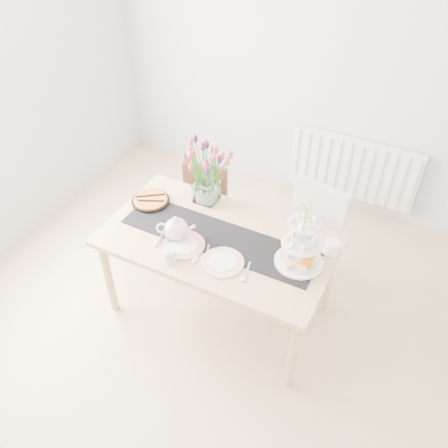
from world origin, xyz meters
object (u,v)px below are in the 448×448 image
at_px(cream_jug, 332,247).
at_px(dining_table, 218,246).
at_px(tulip_vase, 206,164).
at_px(mug_white, 170,255).
at_px(plate_left, 184,245).
at_px(tart_tin, 151,201).
at_px(cake_stand, 301,248).
at_px(mug_orange, 305,261).
at_px(chair_brown, 202,204).
at_px(radiator, 353,168).
at_px(teapot, 176,229).
at_px(mug_grey, 171,234).
at_px(plate_right, 223,262).
at_px(chair_white, 308,232).

bearing_deg(cream_jug, dining_table, -164.99).
distance_m(tulip_vase, mug_white, 0.74).
bearing_deg(plate_left, tart_tin, 147.78).
bearing_deg(tulip_vase, cake_stand, -20.09).
distance_m(tulip_vase, mug_orange, 1.00).
bearing_deg(mug_orange, chair_brown, 93.43).
xyz_separation_m(radiator, cream_jug, (0.21, -1.50, 0.35)).
distance_m(radiator, tulip_vase, 1.71).
distance_m(dining_table, teapot, 0.33).
distance_m(mug_grey, plate_right, 0.42).
bearing_deg(radiator, mug_orange, -86.67).
bearing_deg(plate_right, dining_table, 124.30).
relative_size(chair_white, teapot, 3.45).
bearing_deg(teapot, mug_orange, -14.69).
xyz_separation_m(chair_white, cake_stand, (0.11, -0.56, 0.35)).
height_order(plate_left, plate_right, same).
height_order(chair_brown, teapot, teapot).
distance_m(mug_grey, plate_left, 0.12).
xyz_separation_m(dining_table, mug_orange, (0.62, 0.01, 0.13)).
distance_m(tart_tin, plate_right, 0.84).
bearing_deg(mug_grey, teapot, 41.14).
xyz_separation_m(chair_white, plate_left, (-0.65, -0.76, 0.22)).
bearing_deg(chair_white, plate_right, -101.93).
xyz_separation_m(tulip_vase, mug_white, (0.10, -0.68, -0.27)).
relative_size(mug_grey, plate_right, 0.38).
distance_m(dining_table, plate_right, 0.26).
relative_size(cake_stand, cream_jug, 4.69).
distance_m(tulip_vase, cake_stand, 0.93).
bearing_deg(mug_white, mug_orange, 47.17).
bearing_deg(cream_jug, mug_white, -150.21).
bearing_deg(chair_white, tart_tin, -146.04).
bearing_deg(cake_stand, mug_orange, -23.30).
xyz_separation_m(chair_brown, chair_white, (0.95, -0.01, 0.08)).
bearing_deg(cream_jug, chair_white, 124.27).
relative_size(mug_grey, plate_left, 0.37).
distance_m(tulip_vase, plate_left, 0.62).
distance_m(teapot, mug_orange, 0.89).
distance_m(teapot, cream_jug, 1.05).
relative_size(cream_jug, mug_orange, 0.91).
bearing_deg(plate_right, mug_white, -156.53).
xyz_separation_m(chair_brown, cake_stand, (1.05, -0.57, 0.44)).
xyz_separation_m(chair_white, teapot, (-0.73, -0.71, 0.30)).
distance_m(chair_white, teapot, 1.06).
bearing_deg(cream_jug, mug_orange, -120.08).
bearing_deg(radiator, plate_right, -101.37).
distance_m(dining_table, plate_left, 0.26).
xyz_separation_m(dining_table, cake_stand, (0.58, 0.03, 0.21)).
relative_size(dining_table, mug_white, 16.15).
xyz_separation_m(chair_brown, plate_left, (0.30, -0.77, 0.31)).
xyz_separation_m(dining_table, mug_white, (-0.18, -0.34, 0.13)).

